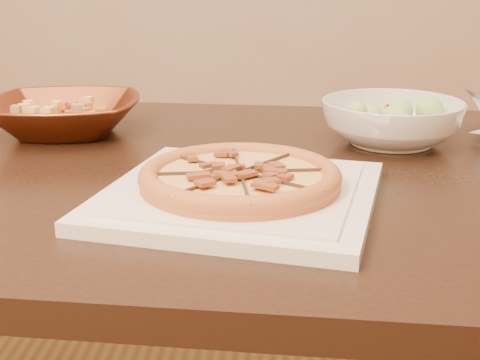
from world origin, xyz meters
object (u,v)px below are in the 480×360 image
(dining_table, at_px, (183,222))
(salad_bowl, at_px, (392,122))
(pizza, at_px, (240,177))
(bronze_bowl, at_px, (65,116))
(plate, at_px, (240,194))

(dining_table, height_order, salad_bowl, salad_bowl)
(dining_table, height_order, pizza, pizza)
(bronze_bowl, bearing_deg, salad_bowl, -3.83)
(pizza, xyz_separation_m, salad_bowl, (0.24, 0.31, 0.00))
(plate, distance_m, bronze_bowl, 0.48)
(salad_bowl, bearing_deg, dining_table, -158.79)
(pizza, relative_size, bronze_bowl, 0.97)
(dining_table, relative_size, plate, 3.69)
(dining_table, xyz_separation_m, pizza, (0.10, -0.18, 0.13))
(dining_table, bearing_deg, salad_bowl, 21.21)
(bronze_bowl, bearing_deg, dining_table, -36.16)
(dining_table, bearing_deg, plate, -60.22)
(bronze_bowl, bearing_deg, plate, -46.08)
(plate, xyz_separation_m, pizza, (-0.00, 0.00, 0.02))
(pizza, bearing_deg, dining_table, 119.77)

